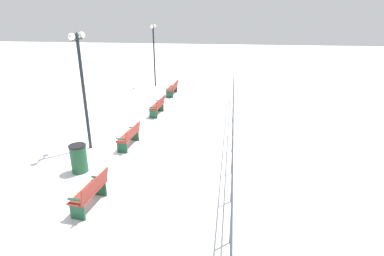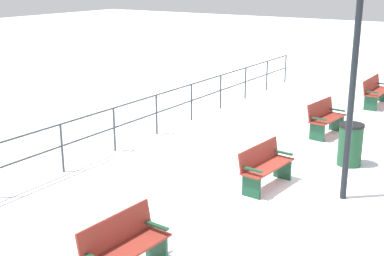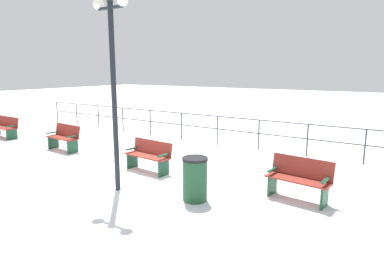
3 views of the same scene
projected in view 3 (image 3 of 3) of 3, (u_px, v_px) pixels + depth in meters
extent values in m
plane|color=white|center=(150.00, 171.00, 9.06)|extent=(80.00, 80.00, 0.00)
cube|color=maroon|center=(3.00, 127.00, 13.44)|extent=(0.51, 1.60, 0.04)
cube|color=maroon|center=(8.00, 121.00, 13.60)|extent=(0.12, 1.59, 0.42)
cube|color=#19472D|center=(12.00, 134.00, 13.10)|extent=(0.44, 0.05, 0.43)
cube|color=#19472D|center=(10.00, 126.00, 13.02)|extent=(0.44, 0.07, 0.04)
cube|color=maroon|center=(62.00, 138.00, 11.24)|extent=(0.52, 1.41, 0.04)
cube|color=maroon|center=(68.00, 130.00, 11.38)|extent=(0.18, 1.39, 0.43)
cube|color=#19472D|center=(53.00, 142.00, 11.62)|extent=(0.40, 0.07, 0.46)
cube|color=#19472D|center=(73.00, 146.00, 10.93)|extent=(0.40, 0.07, 0.46)
cube|color=#19472D|center=(52.00, 133.00, 11.55)|extent=(0.40, 0.09, 0.04)
cube|color=#19472D|center=(71.00, 137.00, 10.85)|extent=(0.40, 0.09, 0.04)
cube|color=maroon|center=(147.00, 156.00, 8.91)|extent=(0.54, 1.46, 0.04)
cube|color=maroon|center=(153.00, 147.00, 9.04)|extent=(0.21, 1.44, 0.39)
cube|color=#19472D|center=(132.00, 160.00, 9.31)|extent=(0.40, 0.08, 0.45)
cube|color=#19472D|center=(164.00, 168.00, 8.58)|extent=(0.40, 0.08, 0.45)
cube|color=#19472D|center=(131.00, 149.00, 9.24)|extent=(0.40, 0.10, 0.04)
cube|color=#19472D|center=(163.00, 155.00, 8.50)|extent=(0.40, 0.10, 0.04)
cube|color=maroon|center=(298.00, 180.00, 6.91)|extent=(0.59, 1.39, 0.04)
cube|color=maroon|center=(302.00, 167.00, 7.04)|extent=(0.25, 1.36, 0.43)
cube|color=#19472D|center=(272.00, 184.00, 7.30)|extent=(0.41, 0.09, 0.47)
cube|color=#19472D|center=(324.00, 197.00, 6.59)|extent=(0.41, 0.09, 0.47)
cube|color=#19472D|center=(273.00, 170.00, 7.22)|extent=(0.41, 0.11, 0.04)
cube|color=#19472D|center=(325.00, 180.00, 6.51)|extent=(0.41, 0.11, 0.04)
cylinder|color=black|center=(114.00, 101.00, 7.25)|extent=(0.12, 0.12, 4.24)
cylinder|color=black|center=(110.00, 8.00, 6.89)|extent=(0.07, 0.74, 0.07)
sphere|color=white|center=(98.00, 4.00, 7.07)|extent=(0.24, 0.24, 0.24)
sphere|color=white|center=(122.00, 0.00, 6.67)|extent=(0.24, 0.24, 0.24)
cylinder|color=#383D42|center=(57.00, 112.00, 17.62)|extent=(0.05, 0.05, 1.07)
cylinder|color=#383D42|center=(77.00, 114.00, 16.73)|extent=(0.05, 0.05, 1.07)
cylinder|color=#383D42|center=(98.00, 117.00, 15.83)|extent=(0.05, 0.05, 1.07)
cylinder|color=#383D42|center=(123.00, 119.00, 14.93)|extent=(0.05, 0.05, 1.07)
cylinder|color=#383D42|center=(150.00, 123.00, 14.04)|extent=(0.05, 0.05, 1.07)
cylinder|color=#383D42|center=(181.00, 126.00, 13.14)|extent=(0.05, 0.05, 1.07)
cylinder|color=#383D42|center=(217.00, 130.00, 12.24)|extent=(0.05, 0.05, 1.07)
cylinder|color=#383D42|center=(259.00, 135.00, 11.35)|extent=(0.05, 0.05, 1.07)
cylinder|color=#383D42|center=(307.00, 141.00, 10.45)|extent=(0.05, 0.05, 1.07)
cylinder|color=#383D42|center=(365.00, 147.00, 9.55)|extent=(0.05, 0.05, 1.07)
cylinder|color=#383D42|center=(217.00, 116.00, 12.15)|extent=(0.04, 20.04, 0.04)
cylinder|color=#383D42|center=(217.00, 129.00, 12.23)|extent=(0.04, 20.04, 0.04)
cylinder|color=#1E4C2D|center=(195.00, 180.00, 6.94)|extent=(0.53, 0.53, 0.90)
cylinder|color=black|center=(195.00, 159.00, 6.85)|extent=(0.55, 0.55, 0.06)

